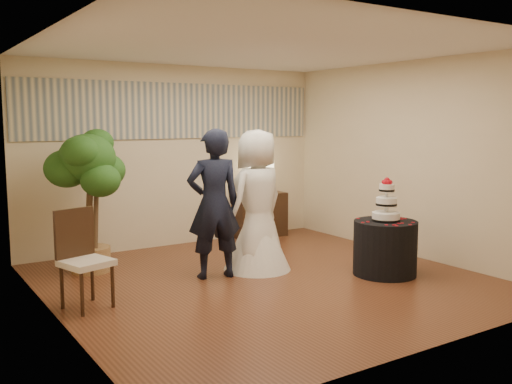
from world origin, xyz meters
TOP-DOWN VIEW (x-y plane):
  - floor at (0.00, 0.00)m, footprint 5.00×5.00m
  - ceiling at (0.00, 0.00)m, footprint 5.00×5.00m
  - wall_back at (0.00, 2.50)m, footprint 5.00×0.06m
  - wall_front at (0.00, -2.50)m, footprint 5.00×0.06m
  - wall_left at (-2.50, 0.00)m, footprint 0.06×5.00m
  - wall_right at (2.50, 0.00)m, footprint 0.06×5.00m
  - mural_border at (0.00, 2.48)m, footprint 4.90×0.02m
  - groom at (-0.46, 0.49)m, footprint 0.75×0.57m
  - bride at (0.19, 0.52)m, footprint 1.11×1.10m
  - cake_table at (1.42, -0.58)m, footprint 0.86×0.86m
  - wedding_cake at (1.42, -0.58)m, footprint 0.36×0.36m
  - console at (1.40, 2.29)m, footprint 0.90×0.43m
  - table_lamp at (1.40, 2.29)m, footprint 0.34×0.34m
  - ficus_tree at (-1.68, 1.61)m, footprint 1.05×1.05m
  - side_chair at (-2.15, 0.18)m, footprint 0.60×0.61m

SIDE VIEW (x-z plane):
  - floor at x=0.00m, z-range 0.00..0.00m
  - cake_table at x=1.42m, z-range 0.00..0.69m
  - console at x=1.40m, z-range 0.00..0.74m
  - side_chair at x=-2.15m, z-range 0.00..1.04m
  - bride at x=0.19m, z-range 0.00..1.84m
  - groom at x=-0.46m, z-range 0.00..1.86m
  - ficus_tree at x=-1.68m, z-range 0.00..1.89m
  - wedding_cake at x=1.42m, z-range 0.69..1.25m
  - table_lamp at x=1.40m, z-range 0.74..1.32m
  - wall_back at x=0.00m, z-range 0.00..2.80m
  - wall_front at x=0.00m, z-range 0.00..2.80m
  - wall_left at x=-2.50m, z-range 0.00..2.80m
  - wall_right at x=2.50m, z-range 0.00..2.80m
  - mural_border at x=0.00m, z-range 1.68..2.52m
  - ceiling at x=0.00m, z-range 2.80..2.80m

